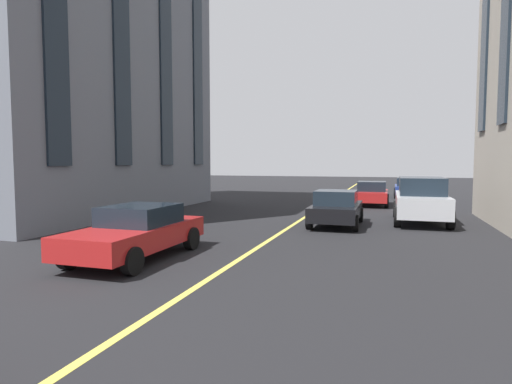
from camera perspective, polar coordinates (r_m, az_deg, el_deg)
The scene contains 7 objects.
lane_centre_line at distance 15.25m, azimuth 3.66°, elevation -5.36°, with size 80.00×0.16×0.01m.
car_silver_trailing at distance 18.59m, azimuth 21.53°, elevation -0.95°, with size 4.70×2.14×1.88m.
car_red_near at distance 11.38m, azimuth -15.87°, elevation -5.16°, with size 4.40×1.95×1.37m.
car_blue_far at distance 31.63m, azimuth 19.97°, elevation 0.55°, with size 3.90×1.89×1.40m.
car_red_parked_b at distance 25.19m, azimuth 15.46°, elevation -0.19°, with size 3.90×1.89×1.40m.
car_black_parked_a at distance 16.83m, azimuth 10.87°, elevation -2.15°, with size 3.90×1.89×1.40m.
building_left_near at distance 24.39m, azimuth -24.61°, elevation 17.84°, with size 14.99×9.39×16.92m.
Camera 1 is at (5.41, -3.65, 2.49)m, focal length 29.42 mm.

